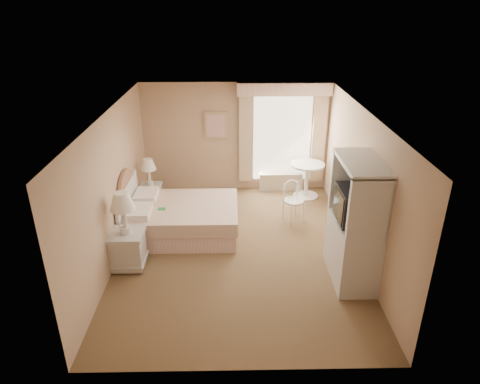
{
  "coord_description": "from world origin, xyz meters",
  "views": [
    {
      "loc": [
        -0.09,
        -6.6,
        4.17
      ],
      "look_at": [
        0.05,
        0.3,
        1.01
      ],
      "focal_mm": 32.0,
      "sensor_mm": 36.0,
      "label": 1
    }
  ],
  "objects_px": {
    "cafe_chair": "(293,197)",
    "armoire": "(355,232)",
    "nightstand_near": "(127,240)",
    "nightstand_far": "(150,190)",
    "bed": "(178,218)",
    "round_table": "(307,175)"
  },
  "relations": [
    {
      "from": "bed",
      "to": "cafe_chair",
      "type": "height_order",
      "value": "bed"
    },
    {
      "from": "nightstand_far",
      "to": "armoire",
      "type": "height_order",
      "value": "armoire"
    },
    {
      "from": "nightstand_near",
      "to": "cafe_chair",
      "type": "distance_m",
      "value": 3.41
    },
    {
      "from": "nightstand_near",
      "to": "nightstand_far",
      "type": "xyz_separation_m",
      "value": [
        0.0,
        2.23,
        -0.1
      ]
    },
    {
      "from": "cafe_chair",
      "to": "armoire",
      "type": "height_order",
      "value": "armoire"
    },
    {
      "from": "nightstand_far",
      "to": "armoire",
      "type": "xyz_separation_m",
      "value": [
        3.65,
        -2.59,
        0.42
      ]
    },
    {
      "from": "nightstand_far",
      "to": "armoire",
      "type": "distance_m",
      "value": 4.5
    },
    {
      "from": "bed",
      "to": "round_table",
      "type": "distance_m",
      "value": 3.17
    },
    {
      "from": "bed",
      "to": "nightstand_near",
      "type": "relative_size",
      "value": 1.55
    },
    {
      "from": "bed",
      "to": "nightstand_near",
      "type": "bearing_deg",
      "value": -123.0
    },
    {
      "from": "cafe_chair",
      "to": "armoire",
      "type": "xyz_separation_m",
      "value": [
        0.68,
        -2.03,
        0.36
      ]
    },
    {
      "from": "nightstand_far",
      "to": "cafe_chair",
      "type": "xyz_separation_m",
      "value": [
        2.97,
        -0.56,
        0.06
      ]
    },
    {
      "from": "nightstand_near",
      "to": "round_table",
      "type": "bearing_deg",
      "value": 38.49
    },
    {
      "from": "nightstand_near",
      "to": "nightstand_far",
      "type": "bearing_deg",
      "value": 90.0
    },
    {
      "from": "bed",
      "to": "nightstand_near",
      "type": "distance_m",
      "value": 1.32
    },
    {
      "from": "round_table",
      "to": "cafe_chair",
      "type": "relative_size",
      "value": 0.97
    },
    {
      "from": "bed",
      "to": "nightstand_far",
      "type": "bearing_deg",
      "value": 122.28
    },
    {
      "from": "armoire",
      "to": "nightstand_far",
      "type": "bearing_deg",
      "value": 144.62
    },
    {
      "from": "round_table",
      "to": "armoire",
      "type": "xyz_separation_m",
      "value": [
        0.22,
        -3.09,
        0.3
      ]
    },
    {
      "from": "nightstand_far",
      "to": "cafe_chair",
      "type": "bearing_deg",
      "value": -10.72
    },
    {
      "from": "bed",
      "to": "armoire",
      "type": "xyz_separation_m",
      "value": [
        2.94,
        -1.46,
        0.5
      ]
    },
    {
      "from": "round_table",
      "to": "cafe_chair",
      "type": "distance_m",
      "value": 1.15
    }
  ]
}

